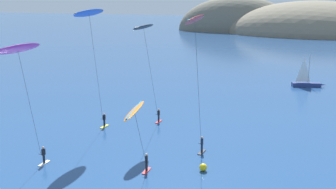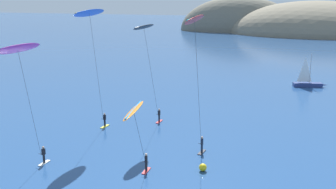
% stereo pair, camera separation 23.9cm
% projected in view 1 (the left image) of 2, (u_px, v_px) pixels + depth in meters
% --- Properties ---
extents(headland_island, '(94.12, 47.02, 29.85)m').
position_uv_depth(headland_island, '(288.00, 33.00, 175.81)').
color(headland_island, '#6B6656').
rests_on(headland_island, ground).
extents(sailboat_near, '(5.94, 2.63, 5.70)m').
position_uv_depth(sailboat_near, '(308.00, 83.00, 72.55)').
color(sailboat_near, navy).
rests_on(sailboat_near, ground).
extents(kitesurfer_red, '(1.32, 6.89, 13.87)m').
position_uv_depth(kitesurfer_red, '(196.00, 32.00, 36.31)').
color(kitesurfer_red, '#2D2D33').
rests_on(kitesurfer_red, ground).
extents(kitesurfer_magenta, '(1.86, 5.51, 11.55)m').
position_uv_depth(kitesurfer_magenta, '(20.00, 59.00, 35.36)').
color(kitesurfer_magenta, silver).
rests_on(kitesurfer_magenta, ground).
extents(kitesurfer_orange, '(2.06, 7.95, 7.29)m').
position_uv_depth(kitesurfer_orange, '(136.00, 116.00, 32.34)').
color(kitesurfer_orange, red).
rests_on(kitesurfer_orange, ground).
extents(kitesurfer_blue, '(1.78, 6.10, 14.05)m').
position_uv_depth(kitesurfer_blue, '(90.00, 21.00, 45.48)').
color(kitesurfer_blue, yellow).
rests_on(kitesurfer_blue, ground).
extents(kitesurfer_black, '(1.49, 7.25, 12.38)m').
position_uv_depth(kitesurfer_black, '(145.00, 37.00, 46.56)').
color(kitesurfer_black, red).
rests_on(kitesurfer_black, ground).
extents(marker_buoy, '(0.70, 0.70, 0.70)m').
position_uv_depth(marker_buoy, '(203.00, 167.00, 37.74)').
color(marker_buoy, yellow).
rests_on(marker_buoy, ground).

